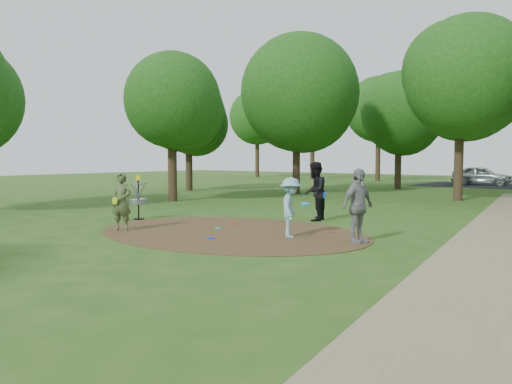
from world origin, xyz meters
The scene contains 13 objects.
ground centered at (0.00, 0.00, 0.00)m, with size 100.00×100.00×0.00m, color #2D5119.
dirt_clearing centered at (0.00, 0.00, 0.01)m, with size 8.40×8.40×0.02m, color #47301C.
footpath centered at (6.50, 2.00, 0.01)m, with size 2.00×40.00×0.01m, color #8C7A5B.
player_observer_with_disc centered at (-2.67, -1.77, 0.86)m, with size 0.74×0.63×1.72m.
player_throwing_with_disc centered at (1.89, 0.30, 0.81)m, with size 1.16×1.21×1.62m.
player_walking_with_disc centered at (0.53, 3.78, 1.00)m, with size 1.02×1.16×2.01m.
player_waiting_with_disc centered at (3.73, 0.56, 0.94)m, with size 0.67×1.17×1.89m.
disc_ground_cyan centered at (-0.68, 0.23, 0.03)m, with size 0.22×0.22×0.02m, color #17ADBB.
disc_ground_blue centered at (0.36, -1.20, 0.03)m, with size 0.22×0.22×0.02m, color #0D36E9.
disc_ground_red centered at (-1.02, 1.31, 0.03)m, with size 0.22×0.22×0.02m, color red.
car_left centered at (-0.72, 30.58, 0.74)m, with size 1.75×4.34×1.48m, color #B8BDC0.
disc_golf_basket centered at (-4.50, 0.30, 0.87)m, with size 0.63×0.63×1.54m.
tree_ring centered at (1.93, 11.02, 5.32)m, with size 37.53×45.40×9.22m.
Camera 1 is at (9.39, -10.77, 2.16)m, focal length 35.00 mm.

